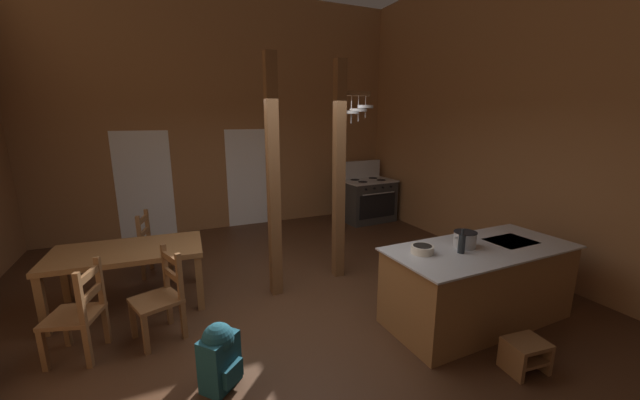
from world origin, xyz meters
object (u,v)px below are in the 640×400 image
object	(u,v)px
ladderback_chair_near_window	(161,297)
backpack	(219,354)
ladderback_chair_by_post	(155,245)
stockpot_on_counter	(465,239)
bottle_tall_on_counter	(462,243)
dining_table	(128,256)
ladderback_chair_at_table_end	(79,314)
mixing_bowl_on_counter	(422,249)
step_stool	(526,353)
kitchen_island	(478,284)
stove_range	(367,200)

from	to	relation	value
ladderback_chair_near_window	backpack	size ratio (longest dim) A/B	1.59
ladderback_chair_by_post	stockpot_on_counter	world-z (taller)	stockpot_on_counter
ladderback_chair_by_post	bottle_tall_on_counter	size ratio (longest dim) A/B	3.54
dining_table	ladderback_chair_at_table_end	bearing A→B (deg)	-113.00
mixing_bowl_on_counter	step_stool	bearing A→B (deg)	-64.34
kitchen_island	stockpot_on_counter	world-z (taller)	stockpot_on_counter
bottle_tall_on_counter	ladderback_chair_at_table_end	bearing A→B (deg)	163.10
dining_table	stockpot_on_counter	distance (m)	3.95
kitchen_island	ladderback_chair_at_table_end	bearing A→B (deg)	165.01
ladderback_chair_near_window	dining_table	bearing A→B (deg)	111.92
kitchen_island	mixing_bowl_on_counter	bearing A→B (deg)	170.52
backpack	bottle_tall_on_counter	distance (m)	2.60
ladderback_chair_by_post	mixing_bowl_on_counter	size ratio (longest dim) A/B	4.00
dining_table	bottle_tall_on_counter	world-z (taller)	bottle_tall_on_counter
stove_range	mixing_bowl_on_counter	world-z (taller)	stove_range
ladderback_chair_by_post	mixing_bowl_on_counter	bearing A→B (deg)	-46.22
kitchen_island	step_stool	xyz separation A→B (m)	(-0.27, -0.83, -0.26)
ladderback_chair_near_window	stove_range	bearing A→B (deg)	34.36
stove_range	mixing_bowl_on_counter	distance (m)	4.32
kitchen_island	stove_range	size ratio (longest dim) A/B	1.65
dining_table	stockpot_on_counter	size ratio (longest dim) A/B	5.50
ladderback_chair_at_table_end	stockpot_on_counter	xyz separation A→B (m)	(3.83, -0.99, 0.52)
dining_table	ladderback_chair_by_post	bearing A→B (deg)	72.56
step_stool	ladderback_chair_near_window	size ratio (longest dim) A/B	0.41
step_stool	mixing_bowl_on_counter	bearing A→B (deg)	115.66
step_stool	ladderback_chair_at_table_end	xyz separation A→B (m)	(-3.74, 1.90, 0.27)
ladderback_chair_by_post	backpack	size ratio (longest dim) A/B	1.59
mixing_bowl_on_counter	bottle_tall_on_counter	world-z (taller)	bottle_tall_on_counter
stove_range	kitchen_island	bearing A→B (deg)	-104.04
stockpot_on_counter	bottle_tall_on_counter	size ratio (longest dim) A/B	1.19
ladderback_chair_at_table_end	kitchen_island	bearing A→B (deg)	-14.99
ladderback_chair_at_table_end	ladderback_chair_near_window	bearing A→B (deg)	2.93
kitchen_island	stove_range	bearing A→B (deg)	75.96
dining_table	backpack	size ratio (longest dim) A/B	2.94
ladderback_chair_at_table_end	bottle_tall_on_counter	size ratio (longest dim) A/B	3.54
dining_table	ladderback_chair_near_window	world-z (taller)	ladderback_chair_near_window
kitchen_island	dining_table	bearing A→B (deg)	151.56
stockpot_on_counter	ladderback_chair_by_post	bearing A→B (deg)	138.81
ladderback_chair_by_post	mixing_bowl_on_counter	world-z (taller)	mixing_bowl_on_counter
ladderback_chair_near_window	mixing_bowl_on_counter	size ratio (longest dim) A/B	4.00
ladderback_chair_near_window	bottle_tall_on_counter	xyz separation A→B (m)	(2.94, -1.15, 0.54)
ladderback_chair_at_table_end	backpack	bearing A→B (deg)	-39.92
stockpot_on_counter	dining_table	bearing A→B (deg)	151.38
dining_table	stove_range	bearing A→B (deg)	24.17
step_stool	backpack	bearing A→B (deg)	160.12
stockpot_on_counter	mixing_bowl_on_counter	size ratio (longest dim) A/B	1.34
ladderback_chair_by_post	ladderback_chair_near_window	bearing A→B (deg)	-87.91
ladderback_chair_near_window	backpack	bearing A→B (deg)	-66.67
ladderback_chair_by_post	stove_range	bearing A→B (deg)	15.26
dining_table	ladderback_chair_near_window	distance (m)	0.94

